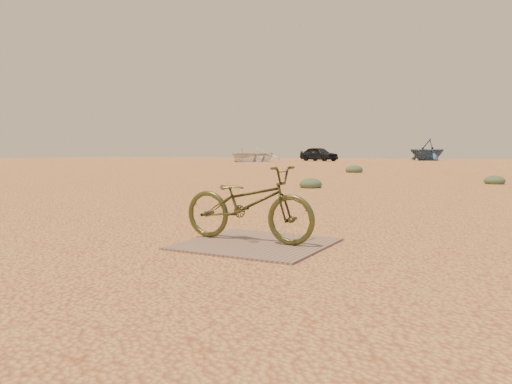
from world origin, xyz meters
The scene contains 9 objects.
ground centered at (0.00, 0.00, 0.00)m, with size 120.00×120.00×0.00m, color #DFA95B.
plywood_board centered at (0.59, 0.46, 0.01)m, with size 1.38×1.32×0.02m, color #886B58.
bicycle centered at (0.46, 0.52, 0.41)m, with size 0.51×1.46×0.77m, color #41461F.
car centered at (-14.24, 40.93, 0.67)m, with size 1.58×3.91×1.33m, color black.
boat_near_left centered at (-18.72, 35.37, 0.61)m, with size 4.21×5.90×1.22m, color white.
boat_far_left centered at (-5.46, 47.80, 1.09)m, with size 3.58×4.14×2.18m, color #345779.
kale_a centered at (-1.85, 7.98, 0.00)m, with size 0.58×0.58×0.32m, color #4B6843.
kale_b centered at (2.22, 11.84, 0.00)m, with size 0.57×0.57×0.31m, color #4B6843.
kale_c centered at (-3.60, 17.44, 0.00)m, with size 0.76×0.76×0.42m, color #4B6843.
Camera 1 is at (2.90, -3.87, 0.93)m, focal length 35.00 mm.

